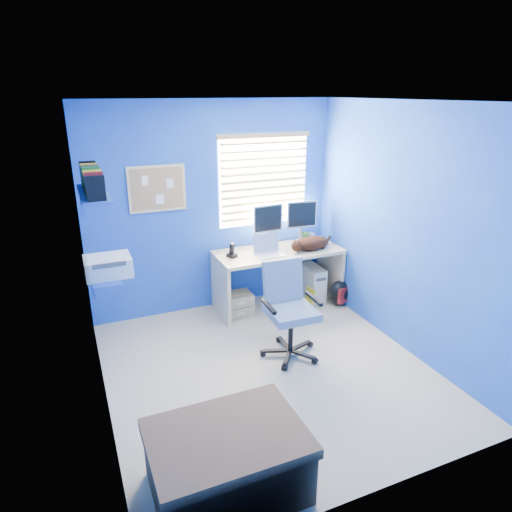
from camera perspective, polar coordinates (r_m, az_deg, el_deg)
name	(u,v)px	position (r m, az deg, el deg)	size (l,w,h in m)	color
floor	(268,370)	(4.61, 1.50, -14.03)	(3.00, 3.20, 0.00)	#C5B590
ceiling	(271,101)	(3.82, 1.85, 18.81)	(3.00, 3.20, 0.00)	white
wall_back	(213,209)	(5.48, -5.37, 5.88)	(3.00, 0.01, 2.50)	blue
wall_front	(383,332)	(2.80, 15.63, -9.18)	(3.00, 0.01, 2.50)	blue
wall_left	(91,275)	(3.71, -19.90, -2.22)	(0.01, 3.20, 2.50)	blue
wall_right	(404,230)	(4.84, 18.04, 3.06)	(0.01, 3.20, 2.50)	blue
desk	(278,278)	(5.70, 2.76, -2.82)	(1.55, 0.65, 0.74)	#DFBE83
laptop	(270,247)	(5.36, 1.77, 1.16)	(0.33, 0.26, 0.22)	silver
monitor_left	(267,226)	(5.62, 1.39, 3.78)	(0.40, 0.12, 0.54)	silver
monitor_right	(301,222)	(5.83, 5.62, 4.30)	(0.40, 0.12, 0.54)	silver
phone	(232,250)	(5.33, -3.04, 0.74)	(0.09, 0.11, 0.17)	black
mug	(306,237)	(5.97, 6.22, 2.43)	(0.10, 0.09, 0.10)	#1F6025
cd_spindle	(310,236)	(6.04, 6.78, 2.47)	(0.13, 0.13, 0.07)	silver
cat	(312,243)	(5.61, 6.96, 1.61)	(0.46, 0.24, 0.17)	black
tower_pc	(312,283)	(5.98, 7.01, -3.32)	(0.19, 0.44, 0.45)	beige
drawer_boxes	(237,304)	(5.58, -2.36, -5.97)	(0.35, 0.28, 0.27)	tan
yellow_book	(310,298)	(5.80, 6.74, -5.21)	(0.03, 0.17, 0.24)	yellow
backpack	(339,293)	(5.89, 10.35, -4.57)	(0.28, 0.21, 0.33)	black
bed_corner	(227,462)	(3.36, -3.60, -24.29)	(0.99, 0.70, 0.47)	brown
office_chair	(289,322)	(4.70, 4.13, -8.18)	(0.59, 0.59, 0.97)	black
window_blinds	(264,180)	(5.61, 1.04, 9.43)	(1.15, 0.05, 1.10)	white
corkboard	(157,189)	(5.24, -12.26, 8.22)	(0.64, 0.02, 0.52)	#DFBE83
wall_shelves	(99,225)	(4.38, -19.00, 3.73)	(0.42, 0.90, 1.05)	#2349AD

